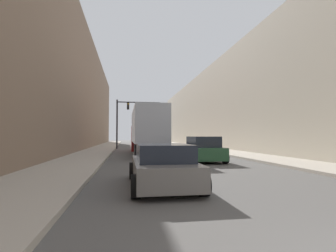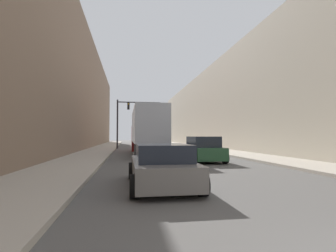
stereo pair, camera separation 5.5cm
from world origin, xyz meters
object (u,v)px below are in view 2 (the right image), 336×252
(semi_truck, at_px, (146,130))
(suv_car, at_px, (202,150))
(sedan_car, at_px, (162,166))
(traffic_signal_gantry, at_px, (129,114))

(semi_truck, relative_size, suv_car, 2.84)
(semi_truck, distance_m, suv_car, 7.85)
(sedan_car, relative_size, traffic_signal_gantry, 0.70)
(semi_truck, distance_m, traffic_signal_gantry, 11.03)
(suv_car, bearing_deg, traffic_signal_gantry, 104.41)
(sedan_car, height_order, traffic_signal_gantry, traffic_signal_gantry)
(semi_truck, height_order, sedan_car, semi_truck)
(semi_truck, distance_m, sedan_car, 15.05)
(semi_truck, height_order, suv_car, semi_truck)
(suv_car, bearing_deg, semi_truck, 113.82)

